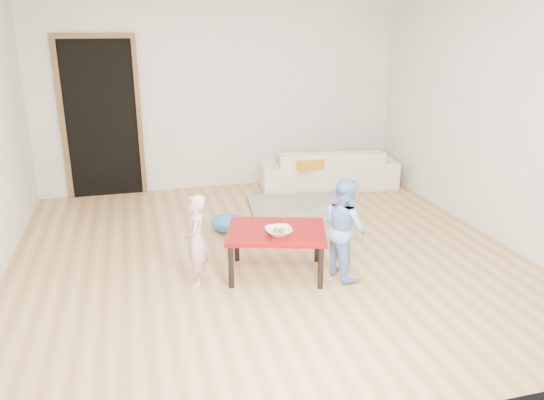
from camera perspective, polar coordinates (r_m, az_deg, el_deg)
name	(u,v)px	position (r m, az deg, el deg)	size (l,w,h in m)	color
floor	(267,254)	(5.42, -0.55, -5.87)	(5.00, 5.00, 0.01)	#AB7E49
back_wall	(221,94)	(7.44, -5.46, 11.24)	(5.00, 0.02, 2.60)	white
right_wall	(496,116)	(6.13, 22.95, 8.29)	(0.02, 5.00, 2.60)	white
doorway	(102,120)	(7.37, -17.84, 8.20)	(1.02, 0.08, 2.11)	brown
sofa	(327,168)	(7.58, 5.96, 3.47)	(1.90, 0.74, 0.56)	white
cushion	(308,161)	(7.28, 3.92, 4.16)	(0.50, 0.45, 0.13)	orange
red_table	(276,252)	(4.93, 0.47, -5.61)	(0.89, 0.67, 0.44)	maroon
bowl	(279,231)	(4.73, 0.73, -3.39)	(0.24, 0.24, 0.06)	white
broccoli	(279,231)	(4.73, 0.73, -3.40)	(0.12, 0.12, 0.06)	#2D5919
child_pink	(196,240)	(4.73, -8.19, -4.33)	(0.30, 0.20, 0.83)	#E26777
child_blue	(345,228)	(4.86, 7.85, -3.03)	(0.46, 0.36, 0.94)	#5585C7
basin	(228,225)	(6.03, -4.74, -2.67)	(0.39, 0.39, 0.12)	teal
blanket	(298,208)	(6.65, 2.86, -0.86)	(1.19, 1.00, 0.06)	#A19D8E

